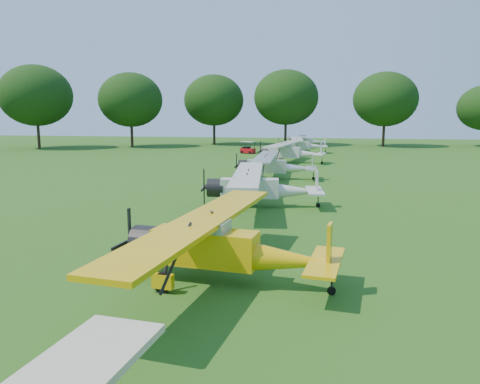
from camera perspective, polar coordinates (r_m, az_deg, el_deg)
The scene contains 9 objects.
ground at distance 26.06m, azimuth 1.60°, elevation -2.85°, with size 160.00×160.00×0.00m, color #1F5014.
tree_belt at distance 25.47m, azimuth 10.01°, elevation 14.89°, with size 137.36×130.27×14.52m.
aircraft_2 at distance 15.64m, azimuth -2.39°, elevation -6.23°, with size 7.53×11.95×2.35m.
aircraft_3 at distance 28.15m, azimuth 2.28°, elevation 0.85°, with size 7.29×11.61×2.28m.
aircraft_4 at distance 40.03m, azimuth 4.06°, elevation 3.39°, with size 6.93×11.01×2.18m.
aircraft_5 at distance 53.39m, azimuth 6.05°, elevation 5.06°, with size 7.61×12.04×2.36m.
aircraft_6 at distance 66.43m, azimuth 7.47°, elevation 5.83°, with size 6.89×10.98×2.16m.
aircraft_7 at distance 78.05m, azimuth 8.04°, elevation 6.29°, with size 6.18×9.83×1.94m.
golf_cart at distance 65.16m, azimuth 0.93°, elevation 5.21°, with size 2.22×1.83×1.65m.
Camera 1 is at (3.44, -25.20, 5.67)m, focal length 35.00 mm.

